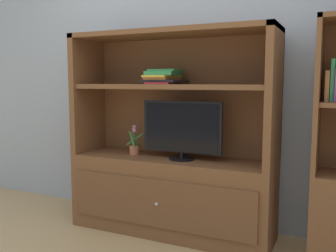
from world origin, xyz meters
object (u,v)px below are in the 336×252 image
at_px(potted_plant, 134,146).
at_px(magazine_stack, 164,77).
at_px(tv_monitor, 182,129).
at_px(upright_book_row, 334,84).
at_px(media_console, 171,170).

height_order(potted_plant, magazine_stack, magazine_stack).
relative_size(tv_monitor, magazine_stack, 1.87).
xyz_separation_m(tv_monitor, upright_book_row, (1.02, 0.02, 0.34)).
xyz_separation_m(potted_plant, upright_book_row, (1.43, 0.01, 0.50)).
xyz_separation_m(media_console, magazine_stack, (-0.06, -0.01, 0.71)).
bearing_deg(media_console, upright_book_row, -0.38).
xyz_separation_m(tv_monitor, magazine_stack, (-0.15, 0.02, 0.38)).
distance_m(potted_plant, magazine_stack, 0.60).
relative_size(tv_monitor, upright_book_row, 2.36).
relative_size(potted_plant, upright_book_row, 0.90).
distance_m(potted_plant, upright_book_row, 1.52).
height_order(tv_monitor, magazine_stack, magazine_stack).
bearing_deg(magazine_stack, upright_book_row, 0.11).
distance_m(magazine_stack, upright_book_row, 1.18).
relative_size(media_console, upright_book_row, 5.93).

